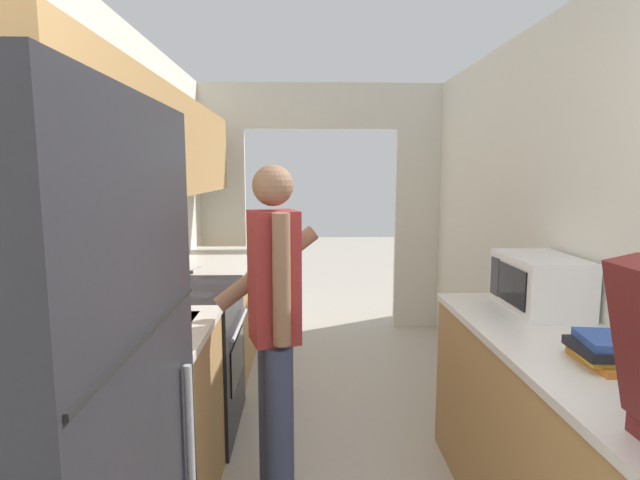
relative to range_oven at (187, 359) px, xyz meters
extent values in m
cube|color=silver|center=(-0.34, -0.84, 0.79)|extent=(0.06, 7.01, 2.50)
cube|color=#B2844C|center=(-0.15, 0.10, 1.32)|extent=(0.32, 3.30, 0.63)
cube|color=silver|center=(2.16, -0.84, 0.79)|extent=(0.06, 7.01, 2.50)
cube|color=silver|center=(-0.18, 2.10, 0.56)|extent=(0.65, 0.06, 2.05)
cube|color=silver|center=(2.00, 2.10, 0.56)|extent=(0.65, 0.06, 2.05)
cube|color=silver|center=(0.91, 2.10, 1.81)|extent=(2.84, 0.06, 0.45)
cube|color=#B2844C|center=(-0.01, -0.98, -0.02)|extent=(0.60, 1.16, 0.88)
cube|color=silver|center=(-0.01, -0.98, 0.43)|extent=(0.62, 1.17, 0.03)
cube|color=#B2844C|center=(-0.01, 1.07, -0.02)|extent=(0.60, 1.35, 0.88)
cube|color=silver|center=(-0.01, 1.08, 0.43)|extent=(0.62, 1.36, 0.03)
cube|color=#9EA3A8|center=(-0.01, -0.73, 0.45)|extent=(0.42, 0.44, 0.00)
cube|color=silver|center=(1.83, -1.31, 0.43)|extent=(0.62, 2.28, 0.03)
cube|color=black|center=(0.41, -1.97, 0.82)|extent=(0.01, 0.76, 0.01)
cube|color=black|center=(0.00, 0.00, -0.01)|extent=(0.62, 0.79, 0.91)
cube|color=black|center=(0.32, 0.00, -0.01)|extent=(0.01, 0.54, 0.27)
cylinder|color=#B7B7BC|center=(0.34, 0.00, 0.22)|extent=(0.02, 0.64, 0.02)
cube|color=black|center=(-0.29, 0.00, 0.52)|extent=(0.04, 0.79, 0.14)
cylinder|color=#232328|center=(0.13, -0.17, 0.45)|extent=(0.16, 0.16, 0.01)
cylinder|color=#232328|center=(0.13, 0.17, 0.45)|extent=(0.16, 0.16, 0.01)
cylinder|color=#232328|center=(-0.12, -0.17, 0.45)|extent=(0.16, 0.16, 0.01)
cylinder|color=#232328|center=(-0.12, 0.17, 0.45)|extent=(0.16, 0.16, 0.01)
cylinder|color=#384266|center=(0.62, -0.81, -0.05)|extent=(0.16, 0.16, 0.82)
cylinder|color=#384266|center=(0.57, -0.65, -0.05)|extent=(0.16, 0.16, 0.82)
cube|color=maroon|center=(0.60, -0.73, 0.67)|extent=(0.26, 0.26, 0.62)
cylinder|color=#8C664C|center=(0.64, -0.87, 0.69)|extent=(0.10, 0.10, 0.59)
cylinder|color=#8C664C|center=(0.55, -0.59, 0.69)|extent=(0.53, 0.23, 0.40)
sphere|color=#8C664C|center=(0.60, -0.73, 1.10)|extent=(0.19, 0.19, 0.19)
cube|color=white|center=(1.95, -0.54, 0.59)|extent=(0.33, 0.52, 0.28)
cube|color=black|center=(1.78, -0.60, 0.59)|extent=(0.01, 0.31, 0.19)
cube|color=#38383D|center=(1.78, -0.37, 0.59)|extent=(0.01, 0.10, 0.20)
cube|color=#C67028|center=(1.85, -1.29, 0.46)|extent=(0.17, 0.26, 0.03)
cube|color=gold|center=(1.87, -1.27, 0.49)|extent=(0.25, 0.27, 0.02)
cube|color=black|center=(1.85, -1.29, 0.51)|extent=(0.24, 0.24, 0.03)
cube|color=#2D4C99|center=(1.85, -1.29, 0.54)|extent=(0.21, 0.24, 0.03)
cube|color=#B7B7BC|center=(-0.07, 0.58, 0.45)|extent=(0.12, 0.22, 0.00)
cube|color=black|center=(-0.07, 0.41, 0.46)|extent=(0.06, 0.11, 0.02)
camera|label=1|loc=(0.74, -3.01, 1.15)|focal=28.00mm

